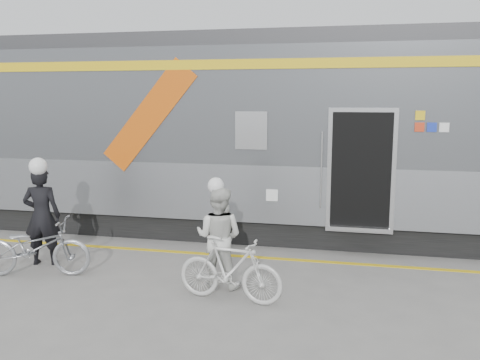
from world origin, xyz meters
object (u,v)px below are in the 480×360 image
(bicycle_left, at_px, (34,247))
(bicycle_right, at_px, (230,269))
(man, at_px, (42,216))
(woman, at_px, (219,237))

(bicycle_left, distance_m, bicycle_right, 3.34)
(man, distance_m, bicycle_left, 0.70)
(woman, bearing_deg, man, 1.89)
(bicycle_left, distance_m, woman, 3.04)
(woman, bearing_deg, bicycle_left, 11.90)
(man, relative_size, woman, 1.11)
(bicycle_left, bearing_deg, bicycle_right, -109.51)
(man, relative_size, bicycle_left, 0.95)
(man, height_order, bicycle_right, man)
(bicycle_left, height_order, bicycle_right, bicycle_left)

